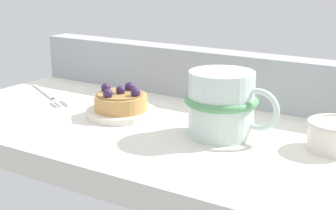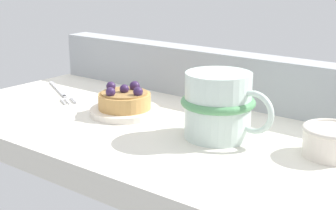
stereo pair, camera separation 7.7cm
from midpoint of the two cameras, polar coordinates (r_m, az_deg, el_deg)
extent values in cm
cube|color=silver|center=(79.08, 2.04, -3.41)|extent=(76.84, 39.30, 3.75)
cube|color=#9EA3A8|center=(91.23, 8.43, 3.24)|extent=(75.30, 5.03, 8.93)
cylinder|color=silver|center=(82.77, -2.35, -0.77)|extent=(11.52, 11.52, 1.02)
cylinder|color=silver|center=(82.84, -2.35, -0.94)|extent=(6.33, 6.33, 0.51)
cylinder|color=tan|center=(82.27, -2.37, 0.39)|extent=(8.63, 8.63, 2.47)
cylinder|color=#A37942|center=(81.91, -2.38, 1.33)|extent=(7.59, 7.59, 0.30)
sphere|color=#331E47|center=(81.74, -2.38, 1.77)|extent=(1.52, 1.52, 1.52)
sphere|color=#331E47|center=(79.94, -0.73, 1.47)|extent=(1.59, 1.59, 1.59)
sphere|color=#331E47|center=(83.78, -1.19, 2.12)|extent=(1.74, 1.74, 1.74)
sphere|color=#331E47|center=(83.84, -3.87, 2.10)|extent=(1.59, 1.59, 1.59)
sphere|color=#331E47|center=(79.95, -3.82, 1.45)|extent=(1.57, 1.57, 1.57)
cylinder|color=silver|center=(72.02, 8.84, -0.04)|extent=(9.46, 9.46, 9.49)
torus|color=#569960|center=(71.88, 8.86, 0.35)|extent=(10.65, 10.65, 1.14)
torus|color=silver|center=(69.58, 12.90, -0.84)|extent=(6.13, 0.82, 6.13)
cube|color=#B7B7BC|center=(100.33, -10.31, 1.88)|extent=(11.48, 6.59, 0.60)
cube|color=#B7B7BC|center=(94.38, -9.39, 1.02)|extent=(1.32, 1.06, 0.60)
cube|color=#B7B7BC|center=(90.85, -9.49, 0.42)|extent=(3.20, 1.86, 0.60)
cube|color=#B7B7BC|center=(91.02, -9.04, 0.47)|extent=(3.20, 1.86, 0.60)
cube|color=#B7B7BC|center=(91.20, -8.60, 0.52)|extent=(3.20, 1.86, 0.60)
cube|color=#B7B7BC|center=(91.39, -8.16, 0.57)|extent=(3.20, 1.86, 0.60)
cylinder|color=silver|center=(69.72, 21.18, -4.05)|extent=(7.50, 7.50, 3.66)
torus|color=beige|center=(69.14, 21.33, -2.62)|extent=(7.95, 7.95, 0.60)
camera|label=1|loc=(0.04, -87.14, 0.83)|focal=53.74mm
camera|label=2|loc=(0.04, 92.86, -0.83)|focal=53.74mm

